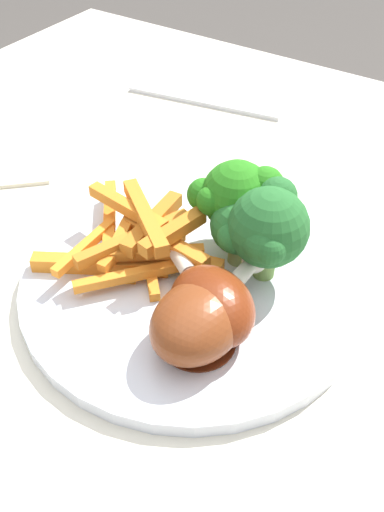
# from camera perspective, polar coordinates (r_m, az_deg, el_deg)

# --- Properties ---
(dining_table) EXTENTS (0.92, 0.77, 0.71)m
(dining_table) POSITION_cam_1_polar(r_m,az_deg,el_deg) (0.58, 1.43, -7.45)
(dining_table) COLOR silver
(dining_table) RESTS_ON ground_plane
(dinner_plate) EXTENTS (0.27, 0.27, 0.01)m
(dinner_plate) POSITION_cam_1_polar(r_m,az_deg,el_deg) (0.45, 0.00, -2.44)
(dinner_plate) COLOR silver
(dinner_plate) RESTS_ON dining_table
(broccoli_floret_front) EXTENTS (0.05, 0.05, 0.06)m
(broccoli_floret_front) POSITION_cam_1_polar(r_m,az_deg,el_deg) (0.44, 4.87, 2.91)
(broccoli_floret_front) COLOR #8D9E52
(broccoli_floret_front) RESTS_ON dinner_plate
(broccoli_floret_middle) EXTENTS (0.07, 0.06, 0.08)m
(broccoli_floret_middle) POSITION_cam_1_polar(r_m,az_deg,el_deg) (0.45, 4.41, 5.92)
(broccoli_floret_middle) COLOR #7FA15D
(broccoli_floret_middle) RESTS_ON dinner_plate
(broccoli_floret_back) EXTENTS (0.06, 0.07, 0.08)m
(broccoli_floret_back) POSITION_cam_1_polar(r_m,az_deg,el_deg) (0.42, 7.50, 2.96)
(broccoli_floret_back) COLOR #779F4A
(broccoli_floret_back) RESTS_ON dinner_plate
(carrot_fries_pile) EXTENTS (0.14, 0.12, 0.04)m
(carrot_fries_pile) POSITION_cam_1_polar(r_m,az_deg,el_deg) (0.45, -5.49, 1.61)
(carrot_fries_pile) COLOR orange
(carrot_fries_pile) RESTS_ON dinner_plate
(chicken_drumstick_near) EXTENTS (0.06, 0.12, 0.04)m
(chicken_drumstick_near) POSITION_cam_1_polar(r_m,az_deg,el_deg) (0.39, 0.93, -6.11)
(chicken_drumstick_near) COLOR #58220F
(chicken_drumstick_near) RESTS_ON dinner_plate
(chicken_drumstick_far) EXTENTS (0.12, 0.10, 0.04)m
(chicken_drumstick_far) POSITION_cam_1_polar(r_m,az_deg,el_deg) (0.40, 1.69, -4.55)
(chicken_drumstick_far) COLOR #4E1809
(chicken_drumstick_far) RESTS_ON dinner_plate
(fork) EXTENTS (0.19, 0.04, 0.00)m
(fork) POSITION_cam_1_polar(r_m,az_deg,el_deg) (0.71, 1.05, 14.99)
(fork) COLOR silver
(fork) RESTS_ON dining_table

